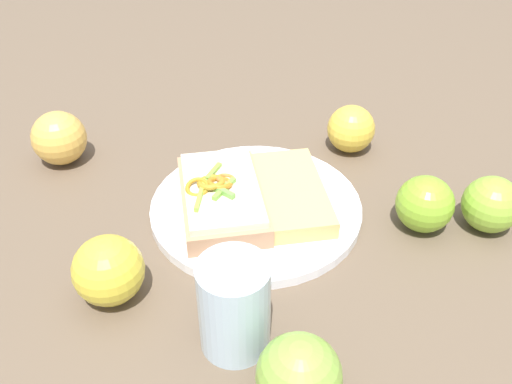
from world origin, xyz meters
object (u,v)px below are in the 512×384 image
object	(u,v)px
apple_2	(108,270)
drinking_glass	(234,306)
bread_slice_side	(289,193)
apple_1	(351,129)
sandwich	(222,196)
apple_4	(299,376)
apple_5	(491,204)
apple_0	(425,204)
apple_3	(59,138)
plate	(256,208)

from	to	relation	value
apple_2	drinking_glass	distance (m)	0.15
bread_slice_side	apple_1	size ratio (longest dim) A/B	2.32
sandwich	apple_4	world-z (taller)	apple_4
bread_slice_side	drinking_glass	bearing A→B (deg)	153.86
apple_4	apple_2	bearing A→B (deg)	-109.37
apple_1	drinking_glass	distance (m)	0.40
bread_slice_side	apple_2	distance (m)	0.26
apple_1	apple_2	world-z (taller)	apple_2
apple_1	apple_5	size ratio (longest dim) A/B	0.99
apple_0	apple_3	bearing A→B (deg)	-92.47
plate	drinking_glass	world-z (taller)	drinking_glass
apple_1	apple_5	bearing A→B (deg)	54.19
bread_slice_side	apple_4	world-z (taller)	apple_4
apple_2	plate	bearing A→B (deg)	146.22
sandwich	apple_3	size ratio (longest dim) A/B	2.53
apple_2	apple_0	bearing A→B (deg)	121.60
apple_5	apple_3	bearing A→B (deg)	-90.27
drinking_glass	apple_2	bearing A→B (deg)	-100.22
apple_0	apple_3	world-z (taller)	apple_3
bread_slice_side	apple_2	bearing A→B (deg)	117.54
drinking_glass	apple_1	bearing A→B (deg)	169.45
apple_4	apple_5	xyz separation A→B (m)	(-0.30, 0.19, -0.00)
bread_slice_side	drinking_glass	world-z (taller)	drinking_glass
apple_0	apple_2	world-z (taller)	apple_2
sandwich	bread_slice_side	distance (m)	0.09
bread_slice_side	apple_5	size ratio (longest dim) A/B	2.30
apple_2	sandwich	bearing A→B (deg)	153.94
apple_4	drinking_glass	world-z (taller)	drinking_glass
sandwich	drinking_glass	world-z (taller)	drinking_glass
bread_slice_side	apple_3	distance (m)	0.35
apple_1	drinking_glass	xyz separation A→B (m)	(0.39, -0.07, 0.02)
apple_3	drinking_glass	bearing A→B (deg)	53.03
sandwich	apple_4	distance (m)	0.28
apple_1	apple_3	xyz separation A→B (m)	(0.13, -0.41, 0.00)
plate	apple_5	distance (m)	0.30
sandwich	bread_slice_side	size ratio (longest dim) A/B	1.20
apple_4	apple_5	bearing A→B (deg)	148.17
plate	apple_3	xyz separation A→B (m)	(-0.05, -0.31, 0.03)
plate	apple_2	bearing A→B (deg)	-33.78
sandwich	apple_1	world-z (taller)	apple_1
apple_1	plate	bearing A→B (deg)	-29.28
bread_slice_side	apple_0	world-z (taller)	apple_0
plate	bread_slice_side	xyz separation A→B (m)	(-0.02, 0.04, 0.02)
sandwich	apple_0	distance (m)	0.26
bread_slice_side	apple_3	bearing A→B (deg)	61.89
apple_3	apple_4	world-z (taller)	same
apple_1	apple_2	distance (m)	0.42
apple_2	drinking_glass	bearing A→B (deg)	79.78
apple_2	apple_5	size ratio (longest dim) A/B	1.09
plate	apple_4	bearing A→B (deg)	22.02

